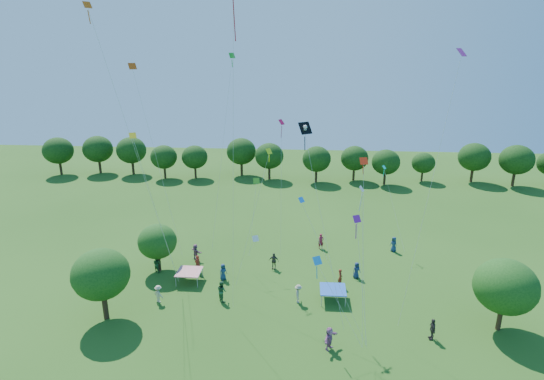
{
  "coord_description": "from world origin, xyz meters",
  "views": [
    {
      "loc": [
        2.28,
        -14.8,
        20.07
      ],
      "look_at": [
        0.0,
        14.0,
        11.0
      ],
      "focal_mm": 28.0,
      "sensor_mm": 36.0,
      "label": 1
    }
  ],
  "objects_px": {
    "near_tree_north": "(157,241)",
    "tent_blue": "(333,289)",
    "near_tree_west": "(101,274)",
    "tent_red_stripe": "(189,272)",
    "near_tree_east": "(505,287)",
    "pirate_kite": "(306,134)",
    "red_high_kite": "(233,60)"
  },
  "relations": [
    {
      "from": "near_tree_west",
      "to": "tent_red_stripe",
      "type": "distance_m",
      "value": 8.57
    },
    {
      "from": "near_tree_north",
      "to": "tent_blue",
      "type": "distance_m",
      "value": 17.3
    },
    {
      "from": "near_tree_east",
      "to": "red_high_kite",
      "type": "relative_size",
      "value": 0.25
    },
    {
      "from": "near_tree_west",
      "to": "near_tree_east",
      "type": "height_order",
      "value": "near_tree_west"
    },
    {
      "from": "near_tree_east",
      "to": "red_high_kite",
      "type": "bearing_deg",
      "value": 179.92
    },
    {
      "from": "near_tree_west",
      "to": "near_tree_east",
      "type": "relative_size",
      "value": 1.03
    },
    {
      "from": "near_tree_west",
      "to": "tent_red_stripe",
      "type": "relative_size",
      "value": 2.7
    },
    {
      "from": "tent_blue",
      "to": "near_tree_west",
      "type": "bearing_deg",
      "value": -167.35
    },
    {
      "from": "near_tree_north",
      "to": "pirate_kite",
      "type": "distance_m",
      "value": 18.33
    },
    {
      "from": "near_tree_east",
      "to": "tent_red_stripe",
      "type": "bearing_deg",
      "value": 168.45
    },
    {
      "from": "near_tree_north",
      "to": "red_high_kite",
      "type": "relative_size",
      "value": 0.2
    },
    {
      "from": "red_high_kite",
      "to": "pirate_kite",
      "type": "bearing_deg",
      "value": 37.24
    },
    {
      "from": "near_tree_north",
      "to": "tent_blue",
      "type": "height_order",
      "value": "near_tree_north"
    },
    {
      "from": "near_tree_east",
      "to": "near_tree_north",
      "type": "bearing_deg",
      "value": 166.09
    },
    {
      "from": "near_tree_north",
      "to": "pirate_kite",
      "type": "xyz_separation_m",
      "value": [
        14.08,
        -3.4,
        11.24
      ]
    },
    {
      "from": "near_tree_west",
      "to": "pirate_kite",
      "type": "height_order",
      "value": "pirate_kite"
    },
    {
      "from": "tent_blue",
      "to": "pirate_kite",
      "type": "height_order",
      "value": "pirate_kite"
    },
    {
      "from": "tent_blue",
      "to": "near_tree_east",
      "type": "bearing_deg",
      "value": -14.05
    },
    {
      "from": "tent_red_stripe",
      "to": "near_tree_east",
      "type": "bearing_deg",
      "value": -11.55
    },
    {
      "from": "tent_red_stripe",
      "to": "tent_blue",
      "type": "height_order",
      "value": "same"
    },
    {
      "from": "near_tree_east",
      "to": "pirate_kite",
      "type": "distance_m",
      "value": 18.84
    },
    {
      "from": "red_high_kite",
      "to": "tent_red_stripe",
      "type": "bearing_deg",
      "value": 136.79
    },
    {
      "from": "near_tree_east",
      "to": "pirate_kite",
      "type": "relative_size",
      "value": 0.42
    },
    {
      "from": "near_tree_north",
      "to": "tent_blue",
      "type": "xyz_separation_m",
      "value": [
        16.68,
        -4.1,
        -2.05
      ]
    },
    {
      "from": "near_tree_west",
      "to": "near_tree_east",
      "type": "bearing_deg",
      "value": 1.82
    },
    {
      "from": "near_tree_west",
      "to": "tent_blue",
      "type": "height_order",
      "value": "near_tree_west"
    },
    {
      "from": "near_tree_north",
      "to": "red_high_kite",
      "type": "xyz_separation_m",
      "value": [
        9.08,
        -7.2,
        16.81
      ]
    },
    {
      "from": "near_tree_north",
      "to": "pirate_kite",
      "type": "height_order",
      "value": "pirate_kite"
    },
    {
      "from": "near_tree_north",
      "to": "pirate_kite",
      "type": "bearing_deg",
      "value": -13.57
    },
    {
      "from": "pirate_kite",
      "to": "near_tree_north",
      "type": "bearing_deg",
      "value": 166.43
    },
    {
      "from": "red_high_kite",
      "to": "tent_blue",
      "type": "bearing_deg",
      "value": 22.19
    },
    {
      "from": "near_tree_west",
      "to": "red_high_kite",
      "type": "height_order",
      "value": "red_high_kite"
    }
  ]
}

